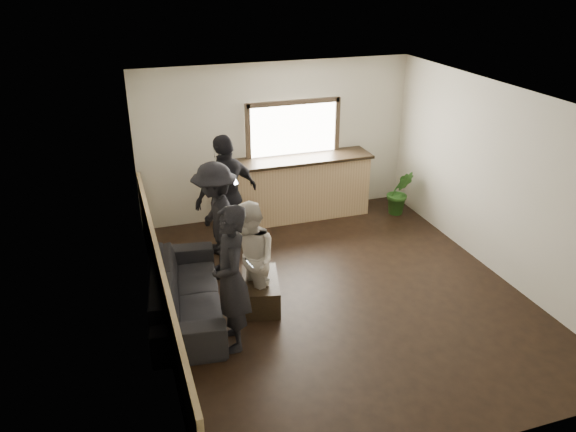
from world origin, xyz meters
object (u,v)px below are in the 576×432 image
object	(u,v)px
cup_b	(267,282)
person_a	(231,279)
cup_a	(255,270)
sofa	(186,291)
person_c	(216,221)
coffee_table	(261,291)
person_b	(250,260)
bar_counter	(297,184)
potted_plant	(400,192)
person_d	(227,196)

from	to	relation	value
cup_b	person_a	size ratio (longest dim) A/B	0.05
cup_a	cup_b	world-z (taller)	cup_a
sofa	cup_b	xyz separation A→B (m)	(1.05, -0.27, 0.09)
sofa	cup_b	world-z (taller)	sofa
sofa	person_c	world-z (taller)	person_c
cup_a	person_c	distance (m)	0.99
person_c	cup_b	bearing A→B (deg)	20.76
coffee_table	person_b	world-z (taller)	person_b
cup_a	bar_counter	bearing A→B (deg)	59.04
sofa	person_b	xyz separation A→B (m)	(0.84, -0.25, 0.46)
coffee_table	person_a	size ratio (longest dim) A/B	0.47
bar_counter	person_b	xyz separation A→B (m)	(-1.61, -2.76, 0.15)
coffee_table	person_b	xyz separation A→B (m)	(-0.17, -0.15, 0.60)
potted_plant	coffee_table	bearing A→B (deg)	-147.19
bar_counter	person_b	bearing A→B (deg)	-120.26
person_b	person_d	distance (m)	1.80
sofa	cup_b	size ratio (longest dim) A/B	24.57
coffee_table	cup_b	size ratio (longest dim) A/B	9.30
cup_a	person_b	distance (m)	0.50
potted_plant	person_b	distance (m)	4.15
person_d	coffee_table	bearing A→B (deg)	67.67
sofa	person_b	bearing A→B (deg)	-99.79
person_b	person_a	bearing A→B (deg)	-44.93
cup_a	potted_plant	distance (m)	3.85
bar_counter	sofa	size ratio (longest dim) A/B	1.17
coffee_table	person_c	size ratio (longest dim) A/B	0.49
sofa	person_b	world-z (taller)	person_b
potted_plant	person_c	xyz separation A→B (m)	(-3.68, -1.15, 0.46)
sofa	person_c	xyz separation A→B (m)	(0.62, 0.87, 0.56)
sofa	potted_plant	distance (m)	4.75
coffee_table	person_b	distance (m)	0.64
bar_counter	coffee_table	world-z (taller)	bar_counter
person_c	cup_a	bearing A→B (deg)	24.71
cup_b	person_c	distance (m)	1.31
cup_a	person_a	bearing A→B (deg)	-120.06
coffee_table	person_d	world-z (taller)	person_d
cup_a	person_c	bearing A→B (deg)	114.54
sofa	cup_a	xyz separation A→B (m)	(0.99, 0.07, 0.10)
bar_counter	cup_a	distance (m)	2.85
person_b	cup_b	bearing A→B (deg)	71.36
sofa	cup_a	world-z (taller)	sofa
person_a	person_c	bearing A→B (deg)	178.81
bar_counter	cup_b	xyz separation A→B (m)	(-1.40, -2.78, -0.21)
cup_a	person_a	xyz separation A→B (m)	(-0.54, -0.93, 0.49)
person_c	coffee_table	bearing A→B (deg)	22.06
cup_b	potted_plant	distance (m)	3.98
person_b	person_d	size ratio (longest dim) A/B	0.80
person_a	person_b	world-z (taller)	person_a
bar_counter	person_a	bearing A→B (deg)	-120.72
person_c	person_b	bearing A→B (deg)	11.26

